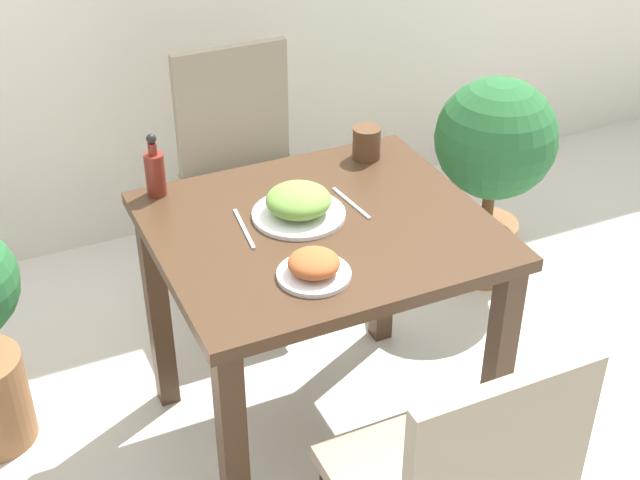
{
  "coord_description": "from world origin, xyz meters",
  "views": [
    {
      "loc": [
        -0.81,
        -1.77,
        1.95
      ],
      "look_at": [
        0.0,
        0.0,
        0.68
      ],
      "focal_mm": 50.0,
      "sensor_mm": 36.0,
      "label": 1
    }
  ],
  "objects_px": {
    "chair_far": "(246,166)",
    "side_plate": "(314,267)",
    "drink_cup": "(367,143)",
    "sauce_bottle": "(155,171)",
    "food_plate": "(299,204)",
    "potted_plant_right": "(494,155)"
  },
  "relations": [
    {
      "from": "sauce_bottle",
      "to": "side_plate",
      "type": "bearing_deg",
      "value": -66.84
    },
    {
      "from": "food_plate",
      "to": "side_plate",
      "type": "distance_m",
      "value": 0.27
    },
    {
      "from": "potted_plant_right",
      "to": "side_plate",
      "type": "bearing_deg",
      "value": -145.12
    },
    {
      "from": "side_plate",
      "to": "drink_cup",
      "type": "height_order",
      "value": "drink_cup"
    },
    {
      "from": "chair_far",
      "to": "potted_plant_right",
      "type": "distance_m",
      "value": 0.87
    },
    {
      "from": "drink_cup",
      "to": "sauce_bottle",
      "type": "xyz_separation_m",
      "value": [
        -0.61,
        0.05,
        0.02
      ]
    },
    {
      "from": "chair_far",
      "to": "sauce_bottle",
      "type": "bearing_deg",
      "value": -132.71
    },
    {
      "from": "side_plate",
      "to": "drink_cup",
      "type": "relative_size",
      "value": 1.87
    },
    {
      "from": "drink_cup",
      "to": "potted_plant_right",
      "type": "relative_size",
      "value": 0.12
    },
    {
      "from": "food_plate",
      "to": "potted_plant_right",
      "type": "xyz_separation_m",
      "value": [
        0.93,
        0.44,
        -0.27
      ]
    },
    {
      "from": "chair_far",
      "to": "food_plate",
      "type": "xyz_separation_m",
      "value": [
        -0.11,
        -0.72,
        0.27
      ]
    },
    {
      "from": "chair_far",
      "to": "sauce_bottle",
      "type": "relative_size",
      "value": 4.93
    },
    {
      "from": "chair_far",
      "to": "side_plate",
      "type": "relative_size",
      "value": 5.06
    },
    {
      "from": "sauce_bottle",
      "to": "food_plate",
      "type": "bearing_deg",
      "value": -41.32
    },
    {
      "from": "food_plate",
      "to": "side_plate",
      "type": "relative_size",
      "value": 1.39
    },
    {
      "from": "sauce_bottle",
      "to": "potted_plant_right",
      "type": "relative_size",
      "value": 0.23
    },
    {
      "from": "food_plate",
      "to": "sauce_bottle",
      "type": "height_order",
      "value": "sauce_bottle"
    },
    {
      "from": "chair_far",
      "to": "food_plate",
      "type": "relative_size",
      "value": 3.65
    },
    {
      "from": "chair_far",
      "to": "side_plate",
      "type": "distance_m",
      "value": 1.03
    },
    {
      "from": "side_plate",
      "to": "potted_plant_right",
      "type": "height_order",
      "value": "side_plate"
    },
    {
      "from": "chair_far",
      "to": "food_plate",
      "type": "distance_m",
      "value": 0.77
    },
    {
      "from": "potted_plant_right",
      "to": "chair_far",
      "type": "bearing_deg",
      "value": 161.35
    }
  ]
}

